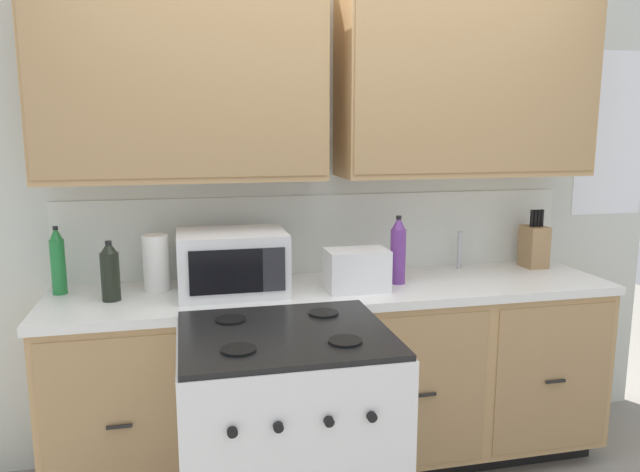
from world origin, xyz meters
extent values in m
cube|color=silver|center=(0.00, 0.62, 1.20)|extent=(3.81, 0.05, 2.40)
cube|color=silver|center=(0.00, 0.60, 1.12)|extent=(2.61, 0.01, 0.40)
cube|color=tan|center=(-0.68, 0.43, 1.88)|extent=(1.25, 0.34, 0.93)
cube|color=#A58052|center=(-0.68, 0.26, 1.88)|extent=(1.23, 0.01, 0.87)
cube|color=tan|center=(0.68, 0.43, 1.88)|extent=(1.25, 0.34, 0.93)
cube|color=#A58052|center=(0.68, 0.26, 1.88)|extent=(1.23, 0.01, 0.87)
cube|color=white|center=(1.65, 0.60, 1.62)|extent=(0.44, 0.01, 0.90)
cube|color=black|center=(0.00, 0.33, 0.05)|extent=(2.56, 0.48, 0.10)
cube|color=tan|center=(0.00, 0.30, 0.49)|extent=(2.61, 0.60, 0.78)
cube|color=#A88354|center=(-0.98, 0.00, 0.49)|extent=(0.60, 0.01, 0.72)
cube|color=black|center=(-0.98, -0.02, 0.48)|extent=(0.10, 0.01, 0.01)
cube|color=#A88354|center=(-0.33, 0.00, 0.49)|extent=(0.60, 0.01, 0.72)
cube|color=black|center=(-0.33, -0.02, 0.48)|extent=(0.10, 0.01, 0.01)
cube|color=#A88354|center=(0.33, 0.00, 0.49)|extent=(0.60, 0.01, 0.72)
cube|color=black|center=(0.33, -0.02, 0.48)|extent=(0.10, 0.01, 0.01)
cube|color=#A88354|center=(0.98, 0.00, 0.49)|extent=(0.60, 0.01, 0.72)
cube|color=black|center=(0.98, -0.02, 0.48)|extent=(0.10, 0.01, 0.01)
cube|color=white|center=(0.00, 0.30, 0.90)|extent=(2.64, 0.63, 0.04)
cube|color=#A8AAAF|center=(0.72, 0.33, 0.90)|extent=(0.56, 0.38, 0.02)
cube|color=white|center=(-0.36, -0.33, 0.46)|extent=(0.76, 0.66, 0.92)
cube|color=black|center=(-0.36, -0.33, 0.93)|extent=(0.74, 0.65, 0.02)
cylinder|color=black|center=(-0.54, -0.49, 0.94)|extent=(0.12, 0.12, 0.01)
cylinder|color=black|center=(-0.18, -0.49, 0.94)|extent=(0.12, 0.12, 0.01)
cylinder|color=black|center=(-0.54, -0.17, 0.94)|extent=(0.12, 0.12, 0.01)
cylinder|color=black|center=(-0.18, -0.17, 0.94)|extent=(0.12, 0.12, 0.01)
cylinder|color=black|center=(-0.58, -0.67, 0.75)|extent=(0.03, 0.02, 0.03)
cylinder|color=black|center=(-0.44, -0.67, 0.75)|extent=(0.03, 0.02, 0.03)
cylinder|color=black|center=(-0.28, -0.67, 0.75)|extent=(0.03, 0.02, 0.03)
cylinder|color=black|center=(-0.14, -0.67, 0.75)|extent=(0.03, 0.02, 0.03)
cube|color=white|center=(-0.49, 0.31, 1.06)|extent=(0.48, 0.36, 0.28)
cube|color=black|center=(-0.53, 0.12, 1.06)|extent=(0.31, 0.01, 0.19)
cube|color=#28282D|center=(-0.33, 0.12, 1.06)|extent=(0.10, 0.01, 0.19)
cube|color=white|center=(0.07, 0.22, 1.01)|extent=(0.28, 0.18, 0.19)
cube|color=black|center=(0.02, 0.22, 1.11)|extent=(0.02, 0.13, 0.01)
cube|color=black|center=(0.12, 0.22, 1.11)|extent=(0.02, 0.13, 0.01)
cube|color=#9C794E|center=(1.12, 0.46, 1.03)|extent=(0.11, 0.14, 0.22)
cylinder|color=black|center=(1.09, 0.45, 1.18)|extent=(0.02, 0.02, 0.09)
cylinder|color=black|center=(1.11, 0.45, 1.18)|extent=(0.02, 0.02, 0.09)
cylinder|color=black|center=(1.13, 0.45, 1.18)|extent=(0.02, 0.02, 0.09)
cylinder|color=black|center=(1.15, 0.45, 1.18)|extent=(0.02, 0.02, 0.09)
cylinder|color=#B2B5BA|center=(0.72, 0.51, 1.02)|extent=(0.02, 0.02, 0.20)
cylinder|color=white|center=(-0.82, 0.41, 1.05)|extent=(0.12, 0.12, 0.26)
cylinder|color=#237A38|center=(-1.25, 0.45, 1.04)|extent=(0.06, 0.06, 0.25)
cone|color=#237A38|center=(-1.25, 0.45, 1.20)|extent=(0.06, 0.06, 0.06)
cylinder|color=black|center=(-1.25, 0.45, 1.22)|extent=(0.02, 0.02, 0.02)
cylinder|color=black|center=(-1.01, 0.29, 1.02)|extent=(0.08, 0.08, 0.21)
cone|color=black|center=(-1.01, 0.29, 1.16)|extent=(0.07, 0.07, 0.05)
cylinder|color=black|center=(-1.01, 0.29, 1.17)|extent=(0.03, 0.03, 0.02)
cylinder|color=#663384|center=(0.30, 0.29, 1.05)|extent=(0.07, 0.07, 0.26)
cone|color=#663384|center=(0.30, 0.29, 1.21)|extent=(0.07, 0.07, 0.07)
cylinder|color=black|center=(0.30, 0.29, 1.24)|extent=(0.03, 0.03, 0.02)
camera|label=1|loc=(-0.70, -2.38, 1.66)|focal=34.02mm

